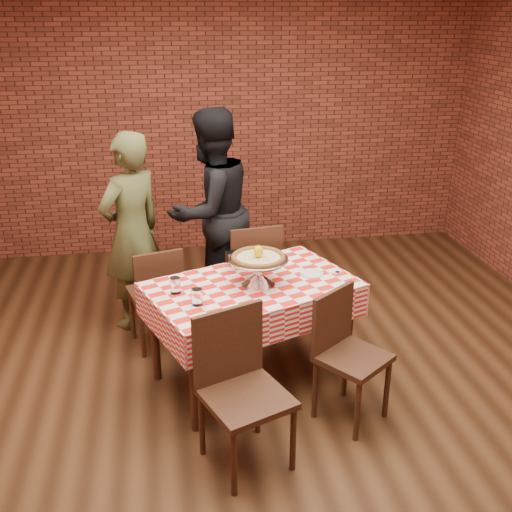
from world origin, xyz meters
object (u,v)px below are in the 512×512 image
object	(u,v)px
pizza	(258,258)
chair_far_right	(250,271)
chair_near_right	(353,360)
chair_far_left	(155,296)
condiment_caddy	(234,261)
water_glass_right	(175,285)
diner_olive	(132,232)
table	(252,332)
water_glass_left	(197,297)
diner_black	(211,211)
chair_near_left	(246,396)
pizza_stand	(258,271)

from	to	relation	value
pizza	chair_far_right	size ratio (longest dim) A/B	0.40
chair_near_right	chair_far_left	size ratio (longest dim) A/B	1.02
condiment_caddy	chair_far_right	world-z (taller)	chair_far_right
water_glass_right	diner_olive	bearing A→B (deg)	106.45
table	chair_far_left	xyz separation A→B (m)	(-0.68, 0.60, 0.05)
water_glass_right	diner_olive	xyz separation A→B (m)	(-0.31, 1.06, 0.01)
table	water_glass_left	world-z (taller)	water_glass_left
table	pizza	bearing A→B (deg)	-6.50
diner_black	condiment_caddy	bearing A→B (deg)	58.31
chair_near_right	chair_far_right	bearing A→B (deg)	70.20
chair_near_right	chair_far_right	distance (m)	1.51
condiment_caddy	chair_near_left	bearing A→B (deg)	-105.06
water_glass_left	chair_far_right	size ratio (longest dim) A/B	0.12
water_glass_left	chair_far_left	world-z (taller)	water_glass_left
chair_near_left	chair_near_right	bearing A→B (deg)	1.09
table	condiment_caddy	distance (m)	0.53
chair_far_right	table	bearing A→B (deg)	74.23
condiment_caddy	chair_near_left	world-z (taller)	chair_near_left
chair_near_left	chair_far_left	distance (m)	1.56
water_glass_left	water_glass_right	world-z (taller)	same
diner_olive	condiment_caddy	bearing A→B (deg)	94.17
pizza	condiment_caddy	xyz separation A→B (m)	(-0.14, 0.26, -0.12)
pizza	diner_olive	distance (m)	1.34
chair_far_left	diner_olive	bearing A→B (deg)	-83.80
chair_far_left	pizza	bearing A→B (deg)	124.30
chair_far_left	diner_black	world-z (taller)	diner_black
water_glass_right	condiment_caddy	size ratio (longest dim) A/B	0.79
chair_near_right	diner_olive	size ratio (longest dim) A/B	0.53
chair_near_left	chair_near_right	size ratio (longest dim) A/B	1.07
diner_black	water_glass_right	bearing A→B (deg)	38.74
chair_far_left	chair_far_right	bearing A→B (deg)	-176.15
water_glass_left	chair_near_left	distance (m)	0.74
water_glass_right	diner_olive	world-z (taller)	diner_olive
table	water_glass_right	size ratio (longest dim) A/B	12.45
condiment_caddy	chair_far_left	size ratio (longest dim) A/B	0.16
water_glass_left	condiment_caddy	xyz separation A→B (m)	(0.30, 0.51, 0.01)
diner_black	pizza	bearing A→B (deg)	63.69
table	diner_olive	size ratio (longest dim) A/B	0.83
pizza_stand	chair_far_left	world-z (taller)	pizza_stand
diner_olive	pizza	bearing A→B (deg)	90.35
table	water_glass_right	distance (m)	0.69
water_glass_left	chair_near_left	bearing A→B (deg)	-69.97
chair_near_left	diner_black	world-z (taller)	diner_black
condiment_caddy	chair_far_right	bearing A→B (deg)	59.85
chair_far_right	diner_black	distance (m)	0.63
diner_black	chair_near_right	bearing A→B (deg)	76.27
water_glass_right	condiment_caddy	distance (m)	0.54
pizza_stand	water_glass_right	world-z (taller)	pizza_stand
pizza_stand	pizza	world-z (taller)	pizza
pizza	chair_far_left	world-z (taller)	pizza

